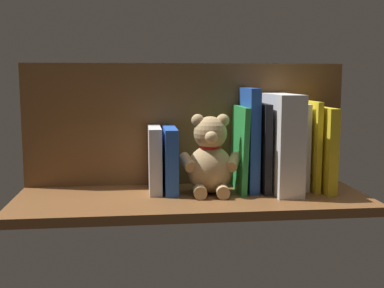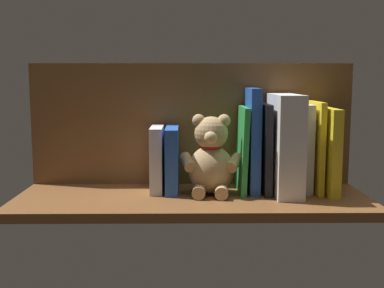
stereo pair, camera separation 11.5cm
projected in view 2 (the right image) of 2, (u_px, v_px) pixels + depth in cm
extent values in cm
cube|color=brown|center=(192.00, 200.00, 117.47)|extent=(85.55, 31.89, 2.20)
cube|color=brown|center=(191.00, 124.00, 128.68)|extent=(85.55, 1.50, 32.35)
cube|color=yellow|center=(326.00, 150.00, 119.90)|extent=(2.48, 17.75, 21.21)
cube|color=yellow|center=(315.00, 146.00, 121.08)|extent=(1.38, 15.10, 22.69)
cube|color=silver|center=(303.00, 147.00, 122.09)|extent=(2.82, 13.10, 22.00)
cube|color=white|center=(285.00, 144.00, 118.52)|extent=(6.32, 19.62, 24.57)
cube|color=black|center=(264.00, 148.00, 120.61)|extent=(1.97, 15.82, 22.20)
cube|color=blue|center=(252.00, 140.00, 121.09)|extent=(2.54, 14.26, 26.00)
cube|color=green|center=(242.00, 149.00, 120.62)|extent=(2.07, 15.77, 21.44)
ellipsoid|color=tan|center=(211.00, 170.00, 118.46)|extent=(12.21, 11.12, 12.00)
sphere|color=tan|center=(211.00, 133.00, 117.22)|extent=(8.25, 8.25, 8.25)
sphere|color=tan|center=(224.00, 121.00, 116.58)|extent=(3.19, 3.19, 3.19)
sphere|color=tan|center=(199.00, 121.00, 117.02)|extent=(3.19, 3.19, 3.19)
sphere|color=#DBB77F|center=(211.00, 137.00, 113.84)|extent=(3.19, 3.19, 3.19)
cylinder|color=tan|center=(234.00, 163.00, 116.29)|extent=(5.03, 6.53, 4.44)
cylinder|color=tan|center=(188.00, 162.00, 117.10)|extent=(4.26, 6.43, 4.44)
cylinder|color=tan|center=(222.00, 192.00, 113.83)|extent=(3.55, 4.75, 3.19)
cylinder|color=tan|center=(199.00, 192.00, 114.22)|extent=(3.55, 4.75, 3.19)
torus|color=red|center=(211.00, 146.00, 117.67)|extent=(5.91, 5.91, 0.94)
cube|color=blue|center=(172.00, 159.00, 121.20)|extent=(3.14, 14.91, 16.23)
cube|color=silver|center=(157.00, 159.00, 121.80)|extent=(3.09, 13.59, 16.33)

